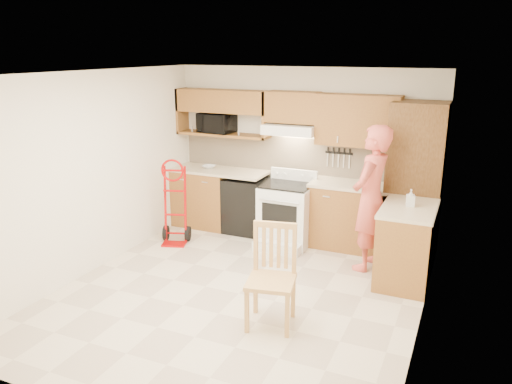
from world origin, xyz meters
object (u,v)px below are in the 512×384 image
Objects in this scene: microwave at (217,123)px; hand_truck at (174,206)px; dining_chair at (271,278)px; range at (285,210)px; person at (371,198)px.

hand_truck is (-0.17, -1.02, -1.08)m from microwave.
microwave is 3.41m from dining_chair.
hand_truck reaches higher than dining_chair.
range is 1.60m from hand_truck.
person is 1.78× the size of dining_chair.
range is at bearing 3.20° from hand_truck.
microwave is 0.29× the size of person.
microwave is 0.48× the size of hand_truck.
microwave reaches higher than range.
person reaches higher than hand_truck.
hand_truck is (-2.74, -0.28, -0.37)m from person.
hand_truck is at bearing -71.99° from person.
dining_chair is at bearing -53.97° from hand_truck.
person is at bearing 60.08° from dining_chair.
range reaches higher than dining_chair.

